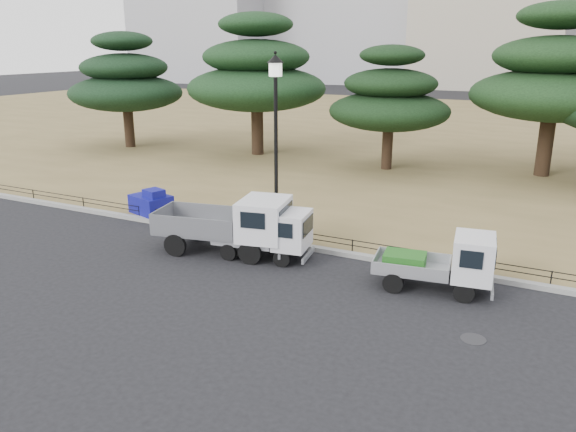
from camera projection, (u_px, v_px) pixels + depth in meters
The scene contains 14 objects.
ground at pixel (259, 274), 17.10m from camera, with size 220.00×220.00×0.00m, color black.
lawn at pixel (452, 134), 43.29m from camera, with size 120.00×56.00×0.15m, color olive.
curb at pixel (296, 245), 19.30m from camera, with size 120.00×0.25×0.16m, color gray.
truck_large at pixel (230, 222), 18.56m from camera, with size 4.67×2.50×1.93m.
truck_kei_front at pixel (270, 234), 18.14m from camera, with size 3.24×1.72×1.64m.
truck_kei_rear at pixel (443, 262), 15.73m from camera, with size 3.39×1.77×1.70m.
street_lamp at pixel (276, 117), 18.68m from camera, with size 0.56×0.56×6.25m.
pipe_fence at pixel (298, 234), 19.32m from camera, with size 38.00×0.04×0.40m.
tarp_pile at pixel (151, 203), 22.63m from camera, with size 1.85×1.57×1.05m.
manhole at pixel (473, 339), 13.31m from camera, with size 0.60×0.60×0.01m, color #2D2D30.
pine_west_far at pixel (125, 81), 36.33m from camera, with size 7.30×7.30×7.37m.
pine_west_near at pixel (256, 74), 33.58m from camera, with size 8.39×8.39×8.39m.
pine_center_left at pixel (390, 99), 29.78m from camera, with size 6.45×6.45×6.56m.
pine_center_right at pixel (554, 78), 27.86m from camera, with size 8.09×8.09×8.58m.
Camera 1 is at (7.82, -13.79, 6.70)m, focal length 35.00 mm.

